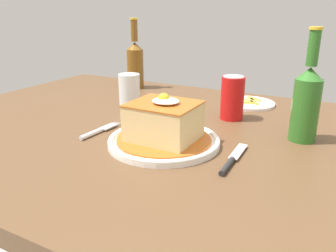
# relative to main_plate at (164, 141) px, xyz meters

# --- Properties ---
(dining_table) EXTENTS (1.50, 0.99, 0.75)m
(dining_table) POSITION_rel_main_plate_xyz_m (-0.02, 0.10, -0.10)
(dining_table) COLOR brown
(dining_table) RESTS_ON ground_plane
(main_plate) EXTENTS (0.26, 0.26, 0.02)m
(main_plate) POSITION_rel_main_plate_xyz_m (0.00, 0.00, 0.00)
(main_plate) COLOR white
(main_plate) RESTS_ON dining_table
(sandwich_meal) EXTENTS (0.22, 0.22, 0.11)m
(sandwich_meal) POSITION_rel_main_plate_xyz_m (0.00, -0.00, 0.04)
(sandwich_meal) COLOR #B75B1E
(sandwich_meal) RESTS_ON main_plate
(fork) EXTENTS (0.02, 0.14, 0.01)m
(fork) POSITION_rel_main_plate_xyz_m (-0.19, -0.02, -0.00)
(fork) COLOR silver
(fork) RESTS_ON dining_table
(knife) EXTENTS (0.02, 0.17, 0.01)m
(knife) POSITION_rel_main_plate_xyz_m (0.17, -0.03, -0.00)
(knife) COLOR #262628
(knife) RESTS_ON dining_table
(soda_can) EXTENTS (0.07, 0.07, 0.12)m
(soda_can) POSITION_rel_main_plate_xyz_m (0.07, 0.27, 0.05)
(soda_can) COLOR red
(soda_can) RESTS_ON dining_table
(beer_bottle_green) EXTENTS (0.06, 0.06, 0.27)m
(beer_bottle_green) POSITION_rel_main_plate_xyz_m (0.28, 0.19, 0.09)
(beer_bottle_green) COLOR #2D6B23
(beer_bottle_green) RESTS_ON dining_table
(beer_bottle_amber) EXTENTS (0.06, 0.06, 0.27)m
(beer_bottle_amber) POSITION_rel_main_plate_xyz_m (-0.39, 0.47, 0.09)
(beer_bottle_amber) COLOR brown
(beer_bottle_amber) RESTS_ON dining_table
(drinking_glass) EXTENTS (0.07, 0.07, 0.10)m
(drinking_glass) POSITION_rel_main_plate_xyz_m (-0.26, 0.23, 0.04)
(drinking_glass) COLOR silver
(drinking_glass) RESTS_ON dining_table
(side_plate_fries) EXTENTS (0.17, 0.17, 0.02)m
(side_plate_fries) POSITION_rel_main_plate_xyz_m (0.08, 0.44, -0.00)
(side_plate_fries) COLOR white
(side_plate_fries) RESTS_ON dining_table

